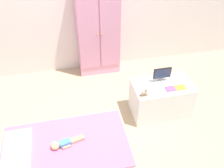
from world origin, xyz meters
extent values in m
cube|color=tan|center=(0.00, 0.00, -0.01)|extent=(10.00, 10.00, 0.02)
cube|color=silver|center=(-0.44, -0.35, 0.05)|extent=(1.45, 0.86, 0.11)
cube|color=silver|center=(-0.44, -0.35, 0.18)|extent=(1.41, 0.82, 0.14)
cube|color=pink|center=(-0.44, -0.35, 0.25)|extent=(1.44, 0.85, 0.02)
cube|color=silver|center=(-0.97, -0.35, 0.29)|extent=(0.31, 0.62, 0.05)
cube|color=#4C84C6|center=(-0.44, -0.34, 0.29)|extent=(0.15, 0.11, 0.06)
cube|color=tan|center=(-0.30, -0.29, 0.28)|extent=(0.16, 0.07, 0.04)
cube|color=tan|center=(-0.29, -0.32, 0.28)|extent=(0.16, 0.07, 0.04)
cube|color=tan|center=(-0.45, -0.29, 0.27)|extent=(0.10, 0.05, 0.03)
cube|color=tan|center=(-0.42, -0.39, 0.27)|extent=(0.10, 0.05, 0.03)
sphere|color=tan|center=(-0.54, -0.36, 0.30)|extent=(0.09, 0.09, 0.09)
sphere|color=#E0C67F|center=(-0.55, -0.37, 0.31)|extent=(0.10, 0.10, 0.10)
cube|color=#E599BC|center=(0.26, 1.39, 0.79)|extent=(0.68, 0.28, 1.59)
cube|color=#C986A6|center=(0.09, 1.24, 0.83)|extent=(0.32, 0.02, 1.30)
cube|color=#C986A6|center=(0.43, 1.24, 0.83)|extent=(0.32, 0.02, 1.30)
sphere|color=gold|center=(0.22, 1.22, 0.79)|extent=(0.02, 0.02, 0.02)
sphere|color=gold|center=(0.30, 1.22, 0.79)|extent=(0.02, 0.02, 0.02)
cube|color=silver|center=(0.93, 0.18, 0.25)|extent=(0.80, 0.47, 0.50)
cylinder|color=#99999E|center=(0.93, 0.26, 0.51)|extent=(0.10, 0.10, 0.01)
cylinder|color=#99999E|center=(0.93, 0.26, 0.54)|extent=(0.02, 0.02, 0.05)
cube|color=black|center=(0.93, 0.26, 0.64)|extent=(0.24, 0.02, 0.15)
cube|color=#28334C|center=(0.93, 0.25, 0.64)|extent=(0.22, 0.01, 0.13)
cube|color=#8E6642|center=(0.61, 0.04, 0.51)|extent=(0.10, 0.01, 0.01)
cube|color=#8E6642|center=(0.61, 0.01, 0.51)|extent=(0.10, 0.01, 0.01)
cube|color=tan|center=(0.61, 0.02, 0.55)|extent=(0.07, 0.03, 0.04)
cylinder|color=tan|center=(0.63, 0.04, 0.52)|extent=(0.01, 0.01, 0.02)
cylinder|color=tan|center=(0.63, 0.01, 0.52)|extent=(0.01, 0.01, 0.02)
cylinder|color=tan|center=(0.58, 0.04, 0.52)|extent=(0.01, 0.01, 0.02)
cylinder|color=tan|center=(0.58, 0.01, 0.52)|extent=(0.01, 0.01, 0.02)
cylinder|color=tan|center=(0.63, 0.02, 0.58)|extent=(0.02, 0.02, 0.02)
sphere|color=tan|center=(0.63, 0.02, 0.60)|extent=(0.03, 0.03, 0.03)
cube|color=#8E51B2|center=(0.99, 0.07, 0.51)|extent=(0.12, 0.10, 0.02)
cube|color=orange|center=(1.12, 0.07, 0.51)|extent=(0.16, 0.10, 0.01)
camera|label=1|loc=(-0.29, -2.21, 2.61)|focal=40.01mm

